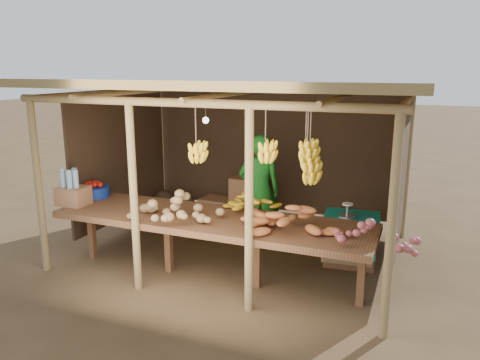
% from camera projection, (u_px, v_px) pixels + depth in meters
% --- Properties ---
extents(ground, '(60.00, 60.00, 0.00)m').
position_uv_depth(ground, '(240.00, 251.00, 6.67)').
color(ground, brown).
rests_on(ground, ground).
extents(stall_structure, '(4.70, 3.50, 2.43)m').
position_uv_depth(stall_structure, '(246.00, 116.00, 6.24)').
color(stall_structure, '#967C4D').
rests_on(stall_structure, ground).
extents(counter, '(3.90, 1.05, 0.80)m').
position_uv_depth(counter, '(211.00, 222.00, 5.64)').
color(counter, brown).
rests_on(counter, ground).
extents(potato_heap, '(1.08, 0.69, 0.37)m').
position_uv_depth(potato_heap, '(175.00, 206.00, 5.45)').
color(potato_heap, '#9C7A51').
rests_on(potato_heap, counter).
extents(sweet_potato_heap, '(1.26, 1.04, 0.36)m').
position_uv_depth(sweet_potato_heap, '(287.00, 215.00, 5.13)').
color(sweet_potato_heap, '#C46732').
rests_on(sweet_potato_heap, counter).
extents(onion_heap, '(0.87, 0.52, 0.36)m').
position_uv_depth(onion_heap, '(372.00, 229.00, 4.67)').
color(onion_heap, '#AE5456').
rests_on(onion_heap, counter).
extents(banana_pile, '(0.71, 0.50, 0.35)m').
position_uv_depth(banana_pile, '(251.00, 199.00, 5.76)').
color(banana_pile, gold).
rests_on(banana_pile, counter).
extents(tomato_basin, '(0.41, 0.41, 0.21)m').
position_uv_depth(tomato_basin, '(95.00, 191.00, 6.51)').
color(tomato_basin, navy).
rests_on(tomato_basin, counter).
extents(bottle_box, '(0.39, 0.31, 0.48)m').
position_uv_depth(bottle_box, '(73.00, 191.00, 6.10)').
color(bottle_box, '#9B6945').
rests_on(bottle_box, counter).
extents(vendor, '(0.71, 0.60, 1.65)m').
position_uv_depth(vendor, '(259.00, 191.00, 6.75)').
color(vendor, '#1B7B22').
rests_on(vendor, ground).
extents(tarp_crate, '(0.77, 0.68, 0.86)m').
position_uv_depth(tarp_crate, '(351.00, 238.00, 6.21)').
color(tarp_crate, brown).
rests_on(tarp_crate, ground).
extents(carton_stack, '(1.11, 0.46, 0.81)m').
position_uv_depth(carton_stack, '(237.00, 204.00, 7.71)').
color(carton_stack, '#9B6945').
rests_on(carton_stack, ground).
extents(burlap_sacks, '(0.81, 0.43, 0.57)m').
position_uv_depth(burlap_sacks, '(174.00, 204.00, 8.10)').
color(burlap_sacks, '#412E1E').
rests_on(burlap_sacks, ground).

